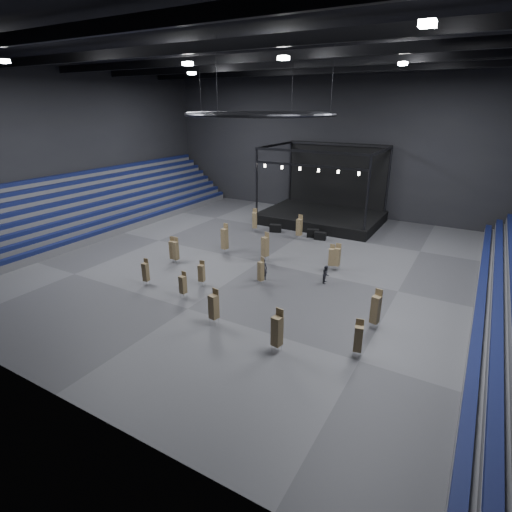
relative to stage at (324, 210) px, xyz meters
The scene contains 31 objects.
floor 16.30m from the stage, 90.00° to the right, with size 50.00×50.00×0.00m, color #414143.
ceiling 23.18m from the stage, 90.00° to the right, with size 50.00×42.00×0.20m, color black.
wall_back 8.93m from the stage, 90.00° to the left, with size 50.00×0.20×18.00m, color black.
wall_front 37.99m from the stage, 90.00° to the right, with size 50.00×0.20×18.00m, color black.
wall_left 30.75m from the stage, 147.00° to the right, with size 0.20×42.00×18.00m, color black.
bleachers_left 28.10m from the stage, 144.71° to the right, with size 7.20×40.00×6.40m.
stage is the anchor object (origin of this frame).
truss_ring 19.93m from the stage, 90.00° to the right, with size 12.30×12.30×5.15m.
roof_girders 22.62m from the stage, 90.00° to the right, with size 49.00×30.35×0.70m.
floodlights 25.28m from the stage, 90.00° to the right, with size 28.60×16.60×0.25m.
flight_case_left 7.85m from the stage, 113.10° to the right, with size 1.31×0.66×0.88m, color black.
flight_case_mid 7.02m from the stage, 78.21° to the right, with size 1.34×0.67×0.89m, color black.
flight_case_right 7.72m from the stage, 71.38° to the right, with size 1.26×0.63×0.84m, color black.
chair_stack_0 25.78m from the stage, 61.61° to the right, with size 0.60×0.60×2.75m.
chair_stack_1 16.36m from the stage, 104.76° to the right, with size 0.59×0.59×2.99m.
chair_stack_2 15.85m from the stage, 66.50° to the right, with size 0.50×0.50×2.29m.
chair_stack_3 16.00m from the stage, 64.80° to the right, with size 0.50×0.50×2.44m.
chair_stack_4 15.61m from the stage, 89.13° to the right, with size 0.70×0.70×2.73m.
chair_stack_5 27.62m from the stage, 84.02° to the right, with size 0.61×0.61×2.53m.
chair_stack_6 23.04m from the stage, 93.88° to the right, with size 0.53×0.53×2.09m.
chair_stack_7 21.44m from the stage, 109.14° to the right, with size 0.55×0.55×2.44m.
chair_stack_8 20.59m from the stage, 83.06° to the right, with size 0.52×0.52×2.34m.
chair_stack_9 21.34m from the stage, 107.84° to the right, with size 0.48×0.48×2.48m.
chair_stack_10 29.32m from the stage, 74.26° to the right, with size 0.63×0.63×2.78m.
chair_stack_11 8.23m from the stage, 87.40° to the right, with size 0.57×0.57×2.71m.
chair_stack_12 9.73m from the stage, 122.26° to the right, with size 0.68×0.68×2.69m.
chair_stack_13 25.49m from the stage, 93.22° to the right, with size 0.48×0.48×2.08m.
chair_stack_14 29.02m from the stage, 65.12° to the right, with size 0.58×0.58×2.36m.
chair_stack_15 25.77m from the stage, 102.34° to the right, with size 0.47×0.47×2.24m.
man_center 19.67m from the stage, 83.58° to the right, with size 0.70×0.46×1.91m, color black.
crew_member 18.85m from the stage, 68.29° to the right, with size 0.72×0.56×1.49m, color black.
Camera 1 is at (16.97, -30.08, 13.77)m, focal length 28.00 mm.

